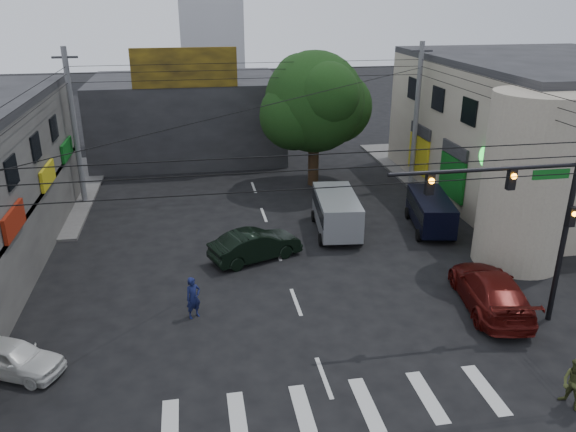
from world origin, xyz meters
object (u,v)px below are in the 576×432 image
object	(u,v)px
maroon_sedan	(490,290)
silver_minivan	(336,214)
navy_van	(430,213)
utility_pole_far_left	(75,128)
utility_pole_far_right	(416,116)
dark_sedan	(255,245)
street_tree	(314,102)
traffic_gantry	(528,207)
traffic_officer	(193,298)
white_compact	(12,358)
pedestrian_olive	(575,384)

from	to	relation	value
maroon_sedan	silver_minivan	world-z (taller)	silver_minivan
navy_van	maroon_sedan	bearing A→B (deg)	-175.41
utility_pole_far_left	utility_pole_far_right	size ratio (longest dim) A/B	1.00
dark_sedan	maroon_sedan	distance (m)	10.69
street_tree	traffic_gantry	bearing A→B (deg)	-78.01
traffic_officer	utility_pole_far_right	bearing A→B (deg)	14.73
silver_minivan	traffic_officer	world-z (taller)	silver_minivan
white_compact	pedestrian_olive	bearing A→B (deg)	-80.33
street_tree	utility_pole_far_left	bearing A→B (deg)	-176.05
utility_pole_far_right	maroon_sedan	distance (m)	16.46
utility_pole_far_left	white_compact	world-z (taller)	utility_pole_far_left
traffic_gantry	navy_van	bearing A→B (deg)	85.60
utility_pole_far_left	maroon_sedan	size ratio (longest dim) A/B	1.61
traffic_gantry	utility_pole_far_right	distance (m)	17.21
street_tree	silver_minivan	world-z (taller)	street_tree
traffic_officer	maroon_sedan	bearing A→B (deg)	-36.26
traffic_gantry	utility_pole_far_left	size ratio (longest dim) A/B	0.78
utility_pole_far_right	street_tree	bearing A→B (deg)	171.25
maroon_sedan	dark_sedan	bearing A→B (deg)	-25.25
utility_pole_far_right	traffic_officer	size ratio (longest dim) A/B	5.35
utility_pole_far_left	traffic_officer	bearing A→B (deg)	-66.27
maroon_sedan	silver_minivan	distance (m)	9.55
utility_pole_far_right	pedestrian_olive	bearing A→B (deg)	-98.73
traffic_gantry	traffic_officer	xyz separation A→B (m)	(-11.98, 2.58, -3.97)
white_compact	maroon_sedan	bearing A→B (deg)	-61.24
utility_pole_far_left	maroon_sedan	xyz separation A→B (m)	(18.13, -15.76, -3.81)
dark_sedan	traffic_officer	size ratio (longest dim) A/B	2.72
street_tree	traffic_gantry	distance (m)	18.42
dark_sedan	white_compact	size ratio (longest dim) A/B	1.25
utility_pole_far_right	maroon_sedan	world-z (taller)	utility_pole_far_right
white_compact	maroon_sedan	size ratio (longest dim) A/B	0.66
traffic_gantry	utility_pole_far_left	xyz separation A→B (m)	(-18.32, 17.00, -0.23)
utility_pole_far_right	silver_minivan	bearing A→B (deg)	-134.45
silver_minivan	utility_pole_far_left	bearing A→B (deg)	68.70
silver_minivan	traffic_officer	size ratio (longest dim) A/B	2.90
utility_pole_far_right	traffic_officer	bearing A→B (deg)	-135.47
maroon_sedan	navy_van	xyz separation A→B (m)	(0.91, 8.13, 0.14)
street_tree	utility_pole_far_right	bearing A→B (deg)	-8.75
utility_pole_far_right	silver_minivan	world-z (taller)	utility_pole_far_right
maroon_sedan	street_tree	bearing A→B (deg)	-68.28
utility_pole_far_left	utility_pole_far_right	world-z (taller)	same
dark_sedan	maroon_sedan	bearing A→B (deg)	-145.83
street_tree	traffic_officer	size ratio (longest dim) A/B	5.06
silver_minivan	pedestrian_olive	xyz separation A→B (m)	(3.70, -14.52, -0.19)
utility_pole_far_left	maroon_sedan	bearing A→B (deg)	-40.99
dark_sedan	silver_minivan	distance (m)	5.27
white_compact	silver_minivan	world-z (taller)	silver_minivan
traffic_gantry	silver_minivan	world-z (taller)	traffic_gantry
utility_pole_far_right	dark_sedan	size ratio (longest dim) A/B	1.97
street_tree	pedestrian_olive	bearing A→B (deg)	-82.05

